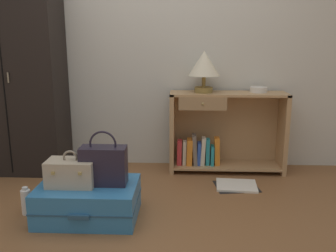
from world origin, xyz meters
TOP-DOWN VIEW (x-y plane):
  - ground_plane at (0.00, 0.00)m, footprint 9.00×9.00m
  - back_wall at (0.00, 1.50)m, footprint 6.40×0.10m
  - wardrobe at (-1.27, 1.20)m, footprint 0.87×0.47m
  - bookshelf at (0.68, 1.28)m, footprint 1.09×0.33m
  - table_lamp at (0.50, 1.27)m, footprint 0.29×0.29m
  - bowl at (1.01, 1.30)m, footprint 0.16×0.16m
  - suitcase_large at (-0.36, 0.24)m, footprint 0.71×0.51m
  - train_case at (-0.47, 0.23)m, footprint 0.33×0.21m
  - handbag at (-0.25, 0.26)m, footprint 0.32×0.15m
  - bottle at (-0.83, 0.27)m, footprint 0.07×0.07m
  - open_book_on_floor at (0.78, 0.85)m, footprint 0.40×0.34m

SIDE VIEW (x-z plane):
  - ground_plane at x=0.00m, z-range 0.00..0.00m
  - open_book_on_floor at x=0.78m, z-range 0.00..0.02m
  - bottle at x=-0.83m, z-range -0.01..0.20m
  - suitcase_large at x=-0.36m, z-range 0.00..0.25m
  - train_case at x=-0.47m, z-range 0.22..0.47m
  - bookshelf at x=0.68m, z-range -0.01..0.76m
  - handbag at x=-0.25m, z-range 0.20..0.59m
  - bowl at x=1.01m, z-range 0.77..0.82m
  - wardrobe at x=-1.27m, z-range 0.00..1.86m
  - table_lamp at x=0.50m, z-range 0.83..1.21m
  - back_wall at x=0.00m, z-range 0.00..2.60m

